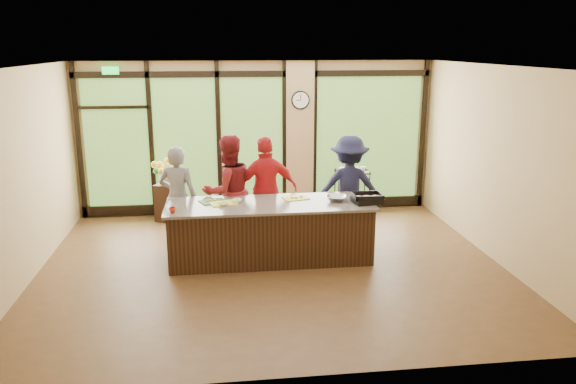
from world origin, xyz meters
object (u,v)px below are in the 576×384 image
object	(u,v)px
island_base	(270,233)
cook_left	(178,198)
flower_stand	(167,202)
cook_right	(349,188)
bar_cart	(352,185)
roasting_pan	(367,200)

from	to	relation	value
island_base	cook_left	bearing A→B (deg)	153.19
island_base	flower_stand	size ratio (longest dim) A/B	4.30
flower_stand	cook_left	bearing A→B (deg)	-53.10
cook_right	bar_cart	world-z (taller)	cook_right
cook_right	roasting_pan	size ratio (longest dim) A/B	4.08
cook_right	roasting_pan	world-z (taller)	cook_right
cook_right	bar_cart	distance (m)	1.61
island_base	flower_stand	bearing A→B (deg)	128.28
cook_right	roasting_pan	distance (m)	1.03
cook_right	roasting_pan	xyz separation A→B (m)	(0.05, -1.02, 0.06)
cook_right	cook_left	bearing A→B (deg)	10.75
cook_right	flower_stand	xyz separation A→B (m)	(-3.23, 1.40, -0.54)
cook_left	cook_right	xyz separation A→B (m)	(2.90, 0.13, 0.04)
flower_stand	roasting_pan	bearing A→B (deg)	-11.83
flower_stand	bar_cart	distance (m)	3.67
island_base	bar_cart	bearing A→B (deg)	51.66
cook_left	bar_cart	world-z (taller)	cook_left
cook_right	island_base	bearing A→B (deg)	38.92
flower_stand	bar_cart	bearing A→B (deg)	26.43
island_base	cook_right	distance (m)	1.75
cook_left	bar_cart	distance (m)	3.73
cook_left	cook_right	bearing A→B (deg)	-164.26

